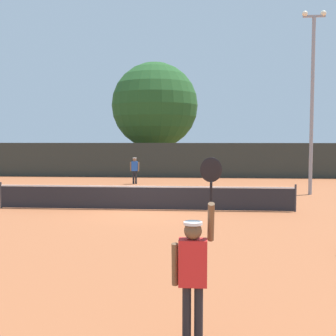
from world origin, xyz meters
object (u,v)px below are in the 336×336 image
object	(u,v)px
parked_car_near	(93,162)
parked_car_mid	(135,163)
light_pole	(312,92)
player_receiving	(135,168)
tennis_ball	(156,199)
parked_car_far	(246,162)
large_tree	(155,106)
player_serving	(194,264)

from	to	relation	value
parked_car_near	parked_car_mid	size ratio (longest dim) A/B	0.98
light_pole	parked_car_mid	size ratio (longest dim) A/B	2.11
player_receiving	light_pole	world-z (taller)	light_pole
parked_car_mid	tennis_ball	bearing A→B (deg)	-72.90
parked_car_far	tennis_ball	bearing A→B (deg)	-115.47
tennis_ball	large_tree	size ratio (longest dim) A/B	0.01
light_pole	parked_car_far	xyz separation A→B (m)	(-1.36, 16.97, -4.40)
parked_car_mid	parked_car_far	size ratio (longest dim) A/B	0.99
light_pole	parked_car_near	distance (m)	22.28
tennis_ball	parked_car_far	xyz separation A→B (m)	(6.33, 19.28, 0.74)
large_tree	parked_car_mid	xyz separation A→B (m)	(-1.70, -0.31, -4.98)
light_pole	parked_car_far	size ratio (longest dim) A/B	2.09
light_pole	parked_car_far	distance (m)	17.58
player_receiving	player_serving	bearing A→B (deg)	101.09
player_receiving	parked_car_mid	size ratio (longest dim) A/B	0.38
player_receiving	tennis_ball	world-z (taller)	player_receiving
player_serving	parked_car_far	size ratio (longest dim) A/B	0.58
tennis_ball	large_tree	bearing A→B (deg)	96.23
parked_car_far	parked_car_mid	bearing A→B (deg)	-173.58
tennis_ball	large_tree	world-z (taller)	large_tree
parked_car_mid	parked_car_far	xyz separation A→B (m)	(9.91, 2.42, 0.00)
player_receiving	large_tree	bearing A→B (deg)	-90.86
tennis_ball	parked_car_mid	size ratio (longest dim) A/B	0.02
light_pole	parked_car_mid	distance (m)	18.92
light_pole	parked_car_mid	bearing A→B (deg)	127.76
player_serving	tennis_ball	xyz separation A→B (m)	(-1.97, 13.76, -1.11)
large_tree	light_pole	bearing A→B (deg)	-57.23
parked_car_mid	large_tree	bearing A→B (deg)	15.39
large_tree	parked_car_far	distance (m)	9.83
light_pole	large_tree	size ratio (longest dim) A/B	0.97
tennis_ball	player_serving	bearing A→B (deg)	-81.84
parked_car_near	parked_car_far	size ratio (longest dim) A/B	0.96
light_pole	parked_car_near	size ratio (longest dim) A/B	2.16
player_serving	light_pole	world-z (taller)	light_pole
player_receiving	parked_car_near	world-z (taller)	parked_car_near
large_tree	parked_car_far	size ratio (longest dim) A/B	2.16
parked_car_far	player_receiving	bearing A→B (deg)	-130.86
tennis_ball	parked_car_mid	distance (m)	17.26
large_tree	parked_car_far	xyz separation A→B (m)	(8.21, 2.11, -4.98)
tennis_ball	parked_car_near	world-z (taller)	parked_car_near
player_serving	parked_car_mid	size ratio (longest dim) A/B	0.59
player_receiving	parked_car_far	world-z (taller)	parked_car_far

